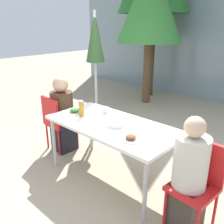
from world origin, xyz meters
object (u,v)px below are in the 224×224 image
person_left (63,116)px  salad_bowl (115,124)px  chair_left (57,119)px  chair_right (198,179)px  drinking_cup (105,110)px  person_right (189,177)px  bottle (81,109)px  closed_umbrella (95,46)px  tree_behind_left (151,1)px

person_left → salad_bowl: bearing=-1.0°
chair_left → chair_right: bearing=2.9°
drinking_cup → person_right: bearing=-12.2°
person_left → chair_left: bearing=-122.0°
person_left → bottle: (0.61, -0.13, 0.30)m
chair_right → person_right: (-0.06, -0.08, 0.03)m
drinking_cup → salad_bowl: size_ratio=0.43×
person_left → drinking_cup: size_ratio=13.95×
chair_left → person_left: person_left is taller
chair_right → salad_bowl: bearing=5.3°
chair_left → salad_bowl: size_ratio=4.44×
person_right → closed_umbrella: size_ratio=0.55×
chair_left → person_left: (0.05, 0.08, 0.04)m
person_left → drinking_cup: (0.75, 0.17, 0.24)m
chair_left → person_right: 2.21m
chair_left → bottle: size_ratio=4.09×
chair_right → tree_behind_left: tree_behind_left is taller
person_right → bottle: bearing=4.6°
bottle → salad_bowl: 0.55m
chair_left → drinking_cup: 0.88m
chair_right → bottle: 1.63m
closed_umbrella → salad_bowl: size_ratio=10.61×
chair_right → bottle: bottle is taller
chair_left → salad_bowl: 1.24m
chair_left → tree_behind_left: bearing=101.4°
closed_umbrella → salad_bowl: bearing=-35.1°
person_right → bottle: 1.57m
person_left → drinking_cup: bearing=15.1°
person_left → closed_umbrella: size_ratio=0.56×
closed_umbrella → chair_right: bearing=-20.8°
bottle → salad_bowl: (0.54, 0.06, -0.08)m
chair_left → tree_behind_left: 3.56m
bottle → salad_bowl: bottle is taller
chair_right → closed_umbrella: bearing=-16.0°
salad_bowl → person_right: bearing=-3.8°
person_left → tree_behind_left: size_ratio=0.36×
drinking_cup → tree_behind_left: 3.42m
chair_right → salad_bowl: chair_right is taller
bottle → tree_behind_left: 3.60m
chair_left → chair_right: (2.26, 0.02, 0.00)m
drinking_cup → tree_behind_left: (-1.28, 2.77, 1.56)m
closed_umbrella → salad_bowl: 1.73m
chair_left → drinking_cup: size_ratio=10.43×
person_right → bottle: size_ratio=5.39×
salad_bowl → chair_right: bearing=0.5°
person_left → bottle: size_ratio=5.47×
chair_left → chair_right: 2.26m
chair_left → chair_right: size_ratio=1.00×
person_right → drinking_cup: person_right is taller
drinking_cup → tree_behind_left: tree_behind_left is taller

